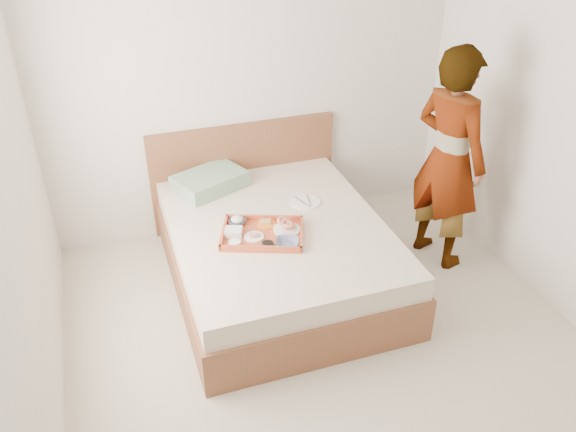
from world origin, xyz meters
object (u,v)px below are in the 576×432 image
at_px(dinner_plate, 305,202).
at_px(person, 449,159).
at_px(bed, 278,253).
at_px(tray, 262,233).

height_order(dinner_plate, person, person).
bearing_deg(person, dinner_plate, 55.63).
bearing_deg(bed, person, -3.58).
bearing_deg(dinner_plate, tray, -142.65).
xyz_separation_m(bed, tray, (-0.15, -0.12, 0.29)).
distance_m(bed, person, 1.51).
relative_size(bed, dinner_plate, 8.33).
height_order(tray, person, person).
distance_m(tray, dinner_plate, 0.58).
height_order(bed, tray, tray).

